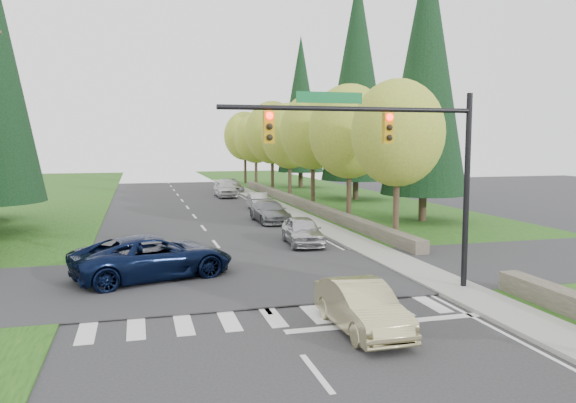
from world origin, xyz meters
name	(u,v)px	position (x,y,z in m)	size (l,w,h in m)	color
ground	(304,357)	(0.00, 0.00, 0.00)	(120.00, 120.00, 0.00)	#28282B
grass_east	(408,222)	(13.00, 20.00, 0.03)	(14.00, 110.00, 0.06)	#184211
cross_street	(243,279)	(0.00, 8.00, 0.00)	(120.00, 8.00, 0.10)	#28282B
sidewalk_east	(308,221)	(6.90, 22.00, 0.07)	(1.80, 80.00, 0.13)	gray
curb_east	(296,221)	(6.05, 22.00, 0.07)	(0.20, 80.00, 0.13)	gray
stone_wall_north	(299,203)	(8.60, 30.00, 0.35)	(0.70, 40.00, 0.70)	#4C4438
traffic_signal	(392,147)	(4.37, 4.50, 4.98)	(8.70, 0.37, 6.80)	black
decid_tree_0	(398,133)	(9.20, 14.00, 5.60)	(4.80, 4.80, 8.37)	#38281C
decid_tree_1	(350,132)	(9.30, 21.00, 5.80)	(5.20, 5.20, 8.80)	#38281C
decid_tree_2	(313,131)	(9.10, 28.00, 5.93)	(5.00, 5.00, 8.82)	#38281C
decid_tree_3	(290,136)	(9.20, 35.00, 5.66)	(5.00, 5.00, 8.55)	#38281C
decid_tree_4	(272,133)	(9.30, 42.00, 6.06)	(5.40, 5.40, 9.18)	#38281C
decid_tree_5	(256,138)	(9.10, 49.00, 5.53)	(4.80, 4.80, 8.30)	#38281C
decid_tree_6	(245,136)	(9.20, 56.00, 5.86)	(5.20, 5.20, 8.86)	#38281C
conifer_e_a	(426,68)	(14.00, 20.00, 9.79)	(5.44, 5.44, 17.80)	#38281C
conifer_e_b	(357,77)	(15.00, 34.00, 10.79)	(6.12, 6.12, 19.80)	#38281C
conifer_e_c	(301,104)	(14.00, 48.00, 9.29)	(5.10, 5.10, 16.80)	#38281C
sedan_champagne	(362,307)	(2.07, 1.41, 0.67)	(1.43, 4.09, 1.35)	tan
suv_navy	(153,257)	(-3.25, 8.92, 0.84)	(2.78, 6.02, 1.67)	black
parked_car_a	(303,231)	(4.20, 14.23, 0.71)	(1.67, 4.15, 1.41)	#ADAEB2
parked_car_b	(270,212)	(4.43, 22.39, 0.68)	(1.89, 4.66, 1.35)	slate
parked_car_c	(259,202)	(5.10, 29.00, 0.64)	(1.35, 3.87, 1.27)	silver
parked_car_d	(226,189)	(4.20, 39.60, 0.77)	(1.83, 4.54, 1.55)	silver
parked_car_e	(232,186)	(5.60, 44.31, 0.65)	(1.83, 4.49, 1.30)	#A7A6AB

